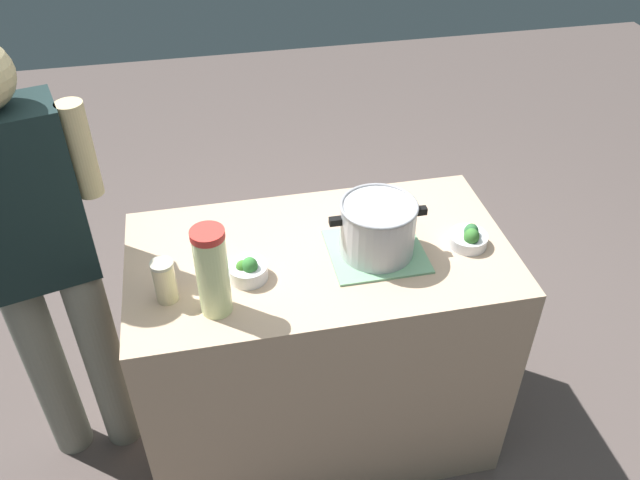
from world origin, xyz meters
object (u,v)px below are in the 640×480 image
at_px(mason_jar, 165,281).
at_px(lemonade_pitcher, 212,272).
at_px(person_cook, 41,264).
at_px(broccoli_bowl_center, 248,270).
at_px(broccoli_bowl_front, 469,238).
at_px(cooking_pot, 378,227).

bearing_deg(mason_jar, lemonade_pitcher, 152.00).
distance_m(lemonade_pitcher, person_cook, 0.65).
bearing_deg(broccoli_bowl_center, person_cook, -17.49).
xyz_separation_m(lemonade_pitcher, broccoli_bowl_center, (-0.11, -0.12, -0.12)).
xyz_separation_m(lemonade_pitcher, broccoli_bowl_front, (-0.85, -0.14, -0.12)).
bearing_deg(mason_jar, person_cook, -31.93).
bearing_deg(person_cook, mason_jar, 148.07).
bearing_deg(person_cook, lemonade_pitcher, 149.07).
bearing_deg(lemonade_pitcher, broccoli_bowl_center, -132.09).
xyz_separation_m(broccoli_bowl_front, broccoli_bowl_center, (0.74, 0.02, 0.00)).
bearing_deg(lemonade_pitcher, mason_jar, -28.00).
distance_m(lemonade_pitcher, broccoli_bowl_front, 0.87).
distance_m(lemonade_pitcher, broccoli_bowl_center, 0.20).
xyz_separation_m(cooking_pot, lemonade_pitcher, (0.54, 0.16, 0.04)).
height_order(lemonade_pitcher, broccoli_bowl_front, lemonade_pitcher).
xyz_separation_m(broccoli_bowl_front, person_cook, (1.39, -0.19, -0.03)).
bearing_deg(broccoli_bowl_front, cooking_pot, -4.94).
height_order(lemonade_pitcher, broccoli_bowl_center, lemonade_pitcher).
distance_m(mason_jar, person_cook, 0.48).
height_order(cooking_pot, broccoli_bowl_front, cooking_pot).
bearing_deg(broccoli_bowl_front, mason_jar, 3.48).
height_order(lemonade_pitcher, person_cook, person_cook).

